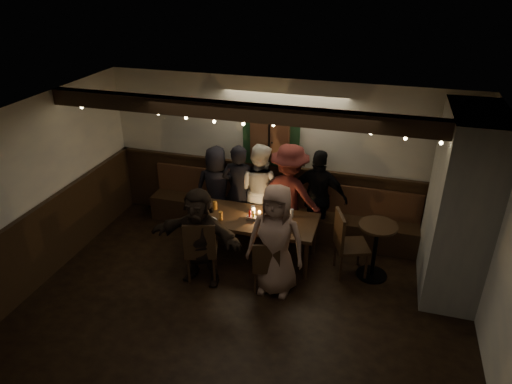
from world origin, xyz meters
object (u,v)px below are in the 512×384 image
(person_e, at_px, (318,197))
(person_a, at_px, (217,188))
(dining_table, at_px, (252,221))
(person_f, at_px, (200,237))
(chair_end, at_px, (346,240))
(person_d, at_px, (289,195))
(person_b, at_px, (239,190))
(high_top, at_px, (376,244))
(chair_near_left, at_px, (201,248))
(person_g, at_px, (276,240))
(person_c, at_px, (259,189))
(chair_near_right, at_px, (266,264))

(person_e, bearing_deg, person_a, 5.96)
(dining_table, bearing_deg, person_f, -124.80)
(dining_table, height_order, chair_end, chair_end)
(person_d, bearing_deg, person_b, 9.85)
(person_f, bearing_deg, person_a, 105.82)
(person_a, height_order, person_d, person_d)
(high_top, bearing_deg, person_b, 164.44)
(dining_table, bearing_deg, high_top, 0.78)
(person_b, distance_m, person_f, 1.44)
(dining_table, distance_m, chair_end, 1.44)
(chair_near_left, relative_size, person_b, 0.62)
(person_g, bearing_deg, chair_end, 38.03)
(chair_near_left, height_order, person_g, person_g)
(person_c, xyz_separation_m, person_e, (1.00, -0.02, 0.00))
(dining_table, height_order, person_c, person_c)
(chair_near_left, height_order, person_e, person_e)
(dining_table, distance_m, person_e, 1.18)
(person_d, xyz_separation_m, person_f, (-0.97, -1.41, -0.11))
(chair_near_right, xyz_separation_m, person_a, (-1.28, 1.48, 0.28))
(dining_table, xyz_separation_m, chair_near_right, (0.43, -0.76, -0.18))
(chair_near_right, distance_m, person_e, 1.63)
(chair_near_left, relative_size, chair_end, 0.98)
(person_a, bearing_deg, dining_table, 127.22)
(person_c, height_order, person_f, person_c)
(chair_near_right, bearing_deg, person_b, 121.05)
(chair_near_left, relative_size, person_e, 0.62)
(high_top, xyz_separation_m, person_g, (-1.31, -0.71, 0.26))
(chair_near_left, distance_m, person_e, 2.11)
(chair_end, distance_m, high_top, 0.43)
(dining_table, distance_m, person_c, 0.81)
(chair_near_left, height_order, person_f, person_f)
(chair_near_left, xyz_separation_m, high_top, (2.39, 0.81, -0.01))
(person_a, bearing_deg, person_d, 163.96)
(person_c, bearing_deg, chair_end, 169.39)
(dining_table, height_order, chair_near_right, dining_table)
(high_top, relative_size, person_d, 0.52)
(chair_end, xyz_separation_m, person_c, (-1.54, 0.81, 0.23))
(chair_near_right, relative_size, high_top, 0.94)
(high_top, xyz_separation_m, person_a, (-2.70, 0.70, 0.19))
(dining_table, relative_size, chair_near_right, 2.39)
(dining_table, height_order, person_g, person_g)
(person_d, xyz_separation_m, person_g, (0.11, -1.32, -0.03))
(person_e, bearing_deg, high_top, 147.13)
(person_c, bearing_deg, chair_near_left, 91.96)
(chair_near_right, bearing_deg, chair_near_left, -178.75)
(chair_near_right, distance_m, person_d, 1.45)
(person_d, relative_size, person_g, 1.04)
(person_c, bearing_deg, dining_table, 115.09)
(person_b, relative_size, person_d, 0.94)
(chair_near_right, distance_m, person_g, 0.38)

